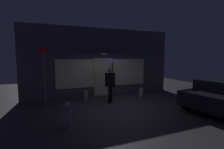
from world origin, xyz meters
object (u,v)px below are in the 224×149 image
person_with_umbrella (110,68)px  sidewalk_bollard_2 (141,92)px  street_sign_post (44,73)px  fire_hydrant (67,115)px  sidewalk_bollard (86,95)px

person_with_umbrella → sidewalk_bollard_2: 2.67m
street_sign_post → sidewalk_bollard_2: size_ratio=5.58×
fire_hydrant → street_sign_post: bearing=104.7°
street_sign_post → sidewalk_bollard: bearing=17.8°
sidewalk_bollard → fire_hydrant: size_ratio=0.57×
fire_hydrant → person_with_umbrella: bearing=42.2°
street_sign_post → fire_hydrant: street_sign_post is taller
street_sign_post → sidewalk_bollard_2: (5.11, 0.10, -1.31)m
sidewalk_bollard → fire_hydrant: 3.46m
sidewalk_bollard → fire_hydrant: fire_hydrant is taller
person_with_umbrella → fire_hydrant: size_ratio=2.75×
sidewalk_bollard → sidewalk_bollard_2: bearing=-9.9°
street_sign_post → sidewalk_bollard: (2.00, 0.65, -1.33)m
sidewalk_bollard_2 → sidewalk_bollard: bearing=170.1°
person_with_umbrella → sidewalk_bollard: 2.11m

